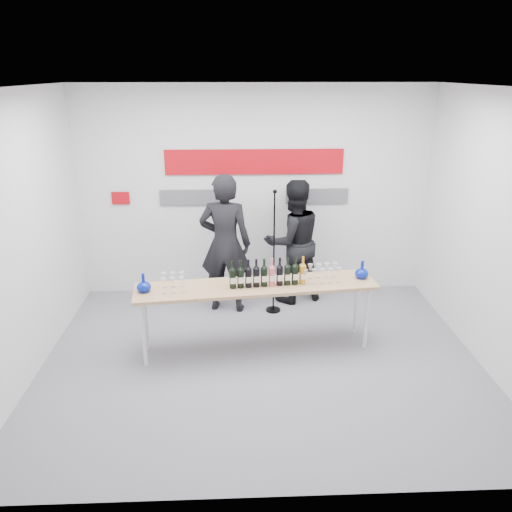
{
  "coord_description": "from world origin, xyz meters",
  "views": [
    {
      "loc": [
        -0.27,
        -5.0,
        3.15
      ],
      "look_at": [
        -0.05,
        0.35,
        1.15
      ],
      "focal_mm": 35.0,
      "sensor_mm": 36.0,
      "label": 1
    }
  ],
  "objects_px": {
    "presenter_right": "(293,242)",
    "mic_stand": "(274,276)",
    "tasting_table": "(256,290)",
    "presenter_left": "(225,244)"
  },
  "relations": [
    {
      "from": "mic_stand",
      "to": "tasting_table",
      "type": "bearing_deg",
      "value": -88.12
    },
    {
      "from": "presenter_left",
      "to": "mic_stand",
      "type": "bearing_deg",
      "value": 179.95
    },
    {
      "from": "presenter_right",
      "to": "mic_stand",
      "type": "relative_size",
      "value": 1.02
    },
    {
      "from": "presenter_right",
      "to": "tasting_table",
      "type": "bearing_deg",
      "value": 48.63
    },
    {
      "from": "tasting_table",
      "to": "presenter_left",
      "type": "relative_size",
      "value": 1.47
    },
    {
      "from": "tasting_table",
      "to": "mic_stand",
      "type": "bearing_deg",
      "value": 67.87
    },
    {
      "from": "presenter_left",
      "to": "presenter_right",
      "type": "xyz_separation_m",
      "value": [
        0.95,
        0.27,
        -0.07
      ]
    },
    {
      "from": "presenter_left",
      "to": "presenter_right",
      "type": "bearing_deg",
      "value": -154.97
    },
    {
      "from": "presenter_right",
      "to": "mic_stand",
      "type": "distance_m",
      "value": 0.6
    },
    {
      "from": "mic_stand",
      "to": "presenter_right",
      "type": "bearing_deg",
      "value": 69.03
    }
  ]
}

